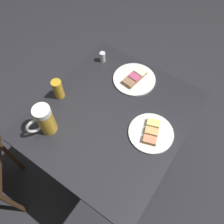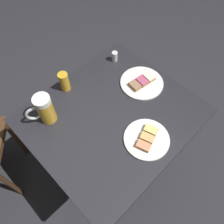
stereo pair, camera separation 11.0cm
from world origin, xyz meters
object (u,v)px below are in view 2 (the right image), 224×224
at_px(beer_mug, 44,109).
at_px(beer_glass_small, 64,82).
at_px(salt_shaker, 115,56).
at_px(plate_far, 147,139).
at_px(plate_near, 142,82).

bearing_deg(beer_mug, beer_glass_small, 26.15).
height_order(beer_mug, salt_shaker, beer_mug).
relative_size(beer_mug, salt_shaker, 2.78).
bearing_deg(beer_mug, plate_far, -58.35).
relative_size(plate_near, salt_shaker, 3.97).
height_order(plate_near, plate_far, same).
height_order(plate_near, beer_mug, beer_mug).
bearing_deg(salt_shaker, plate_far, -118.96).
relative_size(beer_glass_small, salt_shaker, 1.83).
distance_m(plate_far, beer_glass_small, 0.51).
height_order(beer_glass_small, salt_shaker, beer_glass_small).
distance_m(plate_near, plate_far, 0.34).
xyz_separation_m(beer_mug, beer_glass_small, (0.18, 0.09, -0.03)).
height_order(plate_far, salt_shaker, salt_shaker).
bearing_deg(plate_far, plate_near, 45.04).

